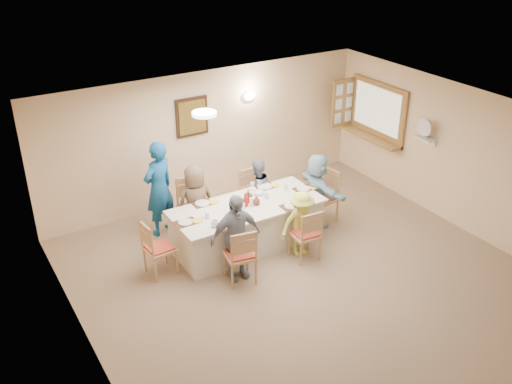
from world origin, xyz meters
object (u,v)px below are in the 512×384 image
serving_hatch (378,111)px  desk_fan (426,131)px  diner_back_left (196,202)px  diner_back_right (257,190)px  dining_table (247,225)px  chair_back_right (253,195)px  diner_front_left (236,237)px  chair_front_right (305,233)px  chair_back_left (193,208)px  chair_right_end (323,197)px  diner_right_end (317,190)px  chair_front_left (240,254)px  chair_left_end (160,247)px  caregiver (159,188)px  condiment_ketchup (246,200)px  diner_front_right (301,224)px

serving_hatch → desk_fan: 1.36m
diner_back_left → diner_back_right: bearing=-178.4°
dining_table → chair_back_right: 1.00m
dining_table → diner_front_left: size_ratio=1.79×
chair_back_right → chair_front_right: (0.00, -1.60, 0.01)m
dining_table → chair_front_right: bearing=-53.1°
desk_fan → chair_back_left: desk_fan is taller
diner_back_left → chair_right_end: bearing=164.1°
dining_table → chair_back_right: bearing=53.1°
chair_back_right → diner_front_left: bearing=-129.7°
dining_table → chair_back_left: chair_back_left is taller
dining_table → chair_back_right: (0.60, 0.80, 0.06)m
diner_right_end → chair_back_right: bearing=48.9°
dining_table → diner_front_left: 0.96m
serving_hatch → chair_back_right: (-2.88, -0.04, -1.06)m
chair_back_left → chair_front_right: 2.00m
desk_fan → chair_front_left: desk_fan is taller
chair_right_end → diner_front_left: bearing=-80.3°
chair_front_left → diner_back_left: diner_back_left is taller
chair_left_end → desk_fan: bearing=-100.6°
diner_right_end → chair_front_left: bearing=114.8°
dining_table → diner_back_left: size_ratio=1.88×
dining_table → chair_back_right: size_ratio=2.83×
chair_back_right → chair_right_end: 1.24m
chair_left_end → caregiver: caregiver is taller
diner_back_right → diner_front_left: bearing=39.0°
desk_fan → condiment_ketchup: size_ratio=1.33×
chair_left_end → diner_right_end: size_ratio=0.69×
dining_table → chair_back_right: chair_back_right is taller
chair_front_right → condiment_ketchup: 1.10m
chair_back_right → diner_front_right: (0.00, -1.48, 0.12)m
chair_front_right → caregiver: 2.58m
desk_fan → dining_table: desk_fan is taller
chair_back_left → diner_back_left: 0.20m
chair_right_end → diner_back_left: (-2.15, 0.68, 0.18)m
dining_table → caregiver: caregiver is taller
diner_back_right → caregiver: size_ratio=0.69×
diner_back_left → caregiver: caregiver is taller
serving_hatch → chair_front_right: size_ratio=1.65×
desk_fan → chair_right_end: size_ratio=0.31×
desk_fan → chair_right_end: bearing=164.4°
chair_front_left → diner_front_right: size_ratio=0.84×
serving_hatch → diner_front_left: bearing=-159.6°
chair_front_right → diner_front_left: diner_front_left is taller
chair_back_left → condiment_ketchup: 1.06m
desk_fan → diner_back_right: desk_fan is taller
diner_front_right → diner_right_end: (0.82, 0.68, 0.11)m
dining_table → chair_back_left: (-0.60, 0.80, 0.12)m
desk_fan → diner_front_right: desk_fan is taller
chair_front_right → diner_front_right: diner_front_right is taller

